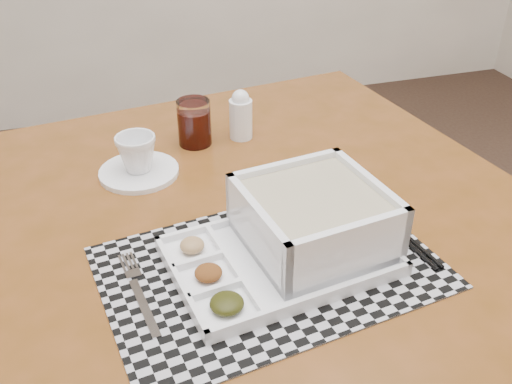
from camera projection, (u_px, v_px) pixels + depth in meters
dining_table at (243, 256)px, 1.00m from camera, size 1.17×1.17×0.78m
placemat at (270, 267)px, 0.85m from camera, size 0.53×0.39×0.00m
serving_tray at (306, 228)px, 0.86m from camera, size 0.35×0.27×0.10m
fork at (140, 290)px, 0.80m from camera, size 0.04×0.19×0.00m
spoon at (371, 208)px, 0.97m from camera, size 0.04×0.18×0.01m
chopsticks at (391, 225)px, 0.93m from camera, size 0.05×0.24×0.01m
saucer at (139, 172)px, 1.08m from camera, size 0.15×0.15×0.01m
cup at (137, 153)px, 1.05m from camera, size 0.09×0.09×0.07m
juice_glass at (194, 124)px, 1.16m from camera, size 0.07×0.07×0.09m
creamer_bottle at (241, 115)px, 1.18m from camera, size 0.05×0.05×0.11m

